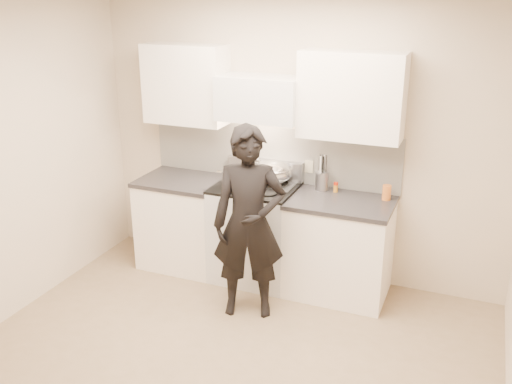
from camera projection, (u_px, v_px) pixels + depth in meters
ground_plane at (221, 366)px, 4.32m from camera, size 4.00×4.00×0.00m
room_shell at (231, 150)px, 4.12m from camera, size 4.04×3.54×2.70m
stove at (255, 232)px, 5.50m from camera, size 0.76×0.65×0.96m
counter_right at (339, 247)px, 5.22m from camera, size 0.92×0.67×0.92m
counter_left at (184, 221)px, 5.78m from camera, size 0.82×0.67×0.92m
wok at (272, 172)px, 5.35m from camera, size 0.40×0.50×0.32m
stock_pot at (235, 179)px, 5.23m from camera, size 0.35×0.26×0.16m
utensil_crock at (322, 179)px, 5.29m from camera, size 0.12×0.12×0.33m
spice_jar at (336, 187)px, 5.25m from camera, size 0.04×0.04×0.09m
oil_glass at (387, 193)px, 5.05m from camera, size 0.08×0.08×0.14m
person at (249, 223)px, 4.78m from camera, size 0.71×0.58×1.68m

